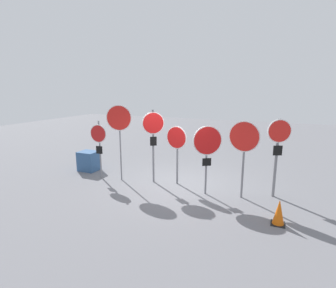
{
  "coord_description": "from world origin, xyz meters",
  "views": [
    {
      "loc": [
        3.03,
        -7.99,
        3.29
      ],
      "look_at": [
        -0.38,
        0.0,
        1.45
      ],
      "focal_mm": 28.0,
      "sensor_mm": 36.0,
      "label": 1
    }
  ],
  "objects_px": {
    "stop_sign_0": "(99,139)",
    "stop_sign_4": "(207,145)",
    "stop_sign_3": "(177,142)",
    "stop_sign_6": "(278,144)",
    "stop_sign_1": "(119,122)",
    "stop_sign_2": "(153,131)",
    "traffic_cone_0": "(279,212)",
    "storage_crate": "(89,161)",
    "stop_sign_5": "(244,142)"
  },
  "relations": [
    {
      "from": "stop_sign_4",
      "to": "stop_sign_6",
      "type": "bearing_deg",
      "value": -14.3
    },
    {
      "from": "stop_sign_1",
      "to": "stop_sign_6",
      "type": "relative_size",
      "value": 1.13
    },
    {
      "from": "stop_sign_5",
      "to": "traffic_cone_0",
      "type": "height_order",
      "value": "stop_sign_5"
    },
    {
      "from": "stop_sign_0",
      "to": "traffic_cone_0",
      "type": "distance_m",
      "value": 6.36
    },
    {
      "from": "stop_sign_2",
      "to": "stop_sign_4",
      "type": "xyz_separation_m",
      "value": [
        2.0,
        -0.33,
        -0.25
      ]
    },
    {
      "from": "stop_sign_6",
      "to": "traffic_cone_0",
      "type": "xyz_separation_m",
      "value": [
        0.15,
        -1.76,
        -1.34
      ]
    },
    {
      "from": "stop_sign_1",
      "to": "stop_sign_2",
      "type": "bearing_deg",
      "value": -4.13
    },
    {
      "from": "stop_sign_4",
      "to": "stop_sign_5",
      "type": "height_order",
      "value": "stop_sign_5"
    },
    {
      "from": "stop_sign_4",
      "to": "stop_sign_6",
      "type": "relative_size",
      "value": 0.91
    },
    {
      "from": "stop_sign_4",
      "to": "storage_crate",
      "type": "bearing_deg",
      "value": 141.8
    },
    {
      "from": "stop_sign_6",
      "to": "stop_sign_2",
      "type": "bearing_deg",
      "value": 161.44
    },
    {
      "from": "stop_sign_3",
      "to": "storage_crate",
      "type": "xyz_separation_m",
      "value": [
        -3.88,
        0.06,
        -1.1
      ]
    },
    {
      "from": "stop_sign_6",
      "to": "stop_sign_1",
      "type": "bearing_deg",
      "value": 163.54
    },
    {
      "from": "stop_sign_1",
      "to": "stop_sign_2",
      "type": "xyz_separation_m",
      "value": [
        1.19,
        0.28,
        -0.29
      ]
    },
    {
      "from": "stop_sign_4",
      "to": "traffic_cone_0",
      "type": "relative_size",
      "value": 3.39
    },
    {
      "from": "stop_sign_0",
      "to": "stop_sign_2",
      "type": "xyz_separation_m",
      "value": [
        2.02,
        0.39,
        0.34
      ]
    },
    {
      "from": "stop_sign_2",
      "to": "traffic_cone_0",
      "type": "height_order",
      "value": "stop_sign_2"
    },
    {
      "from": "stop_sign_1",
      "to": "stop_sign_0",
      "type": "bearing_deg",
      "value": 169.91
    },
    {
      "from": "stop_sign_0",
      "to": "storage_crate",
      "type": "relative_size",
      "value": 2.73
    },
    {
      "from": "stop_sign_2",
      "to": "stop_sign_3",
      "type": "bearing_deg",
      "value": -22.65
    },
    {
      "from": "stop_sign_3",
      "to": "storage_crate",
      "type": "bearing_deg",
      "value": -170.27
    },
    {
      "from": "stop_sign_0",
      "to": "stop_sign_4",
      "type": "height_order",
      "value": "stop_sign_4"
    },
    {
      "from": "stop_sign_0",
      "to": "stop_sign_4",
      "type": "relative_size",
      "value": 0.98
    },
    {
      "from": "stop_sign_0",
      "to": "stop_sign_2",
      "type": "distance_m",
      "value": 2.08
    },
    {
      "from": "stop_sign_0",
      "to": "stop_sign_3",
      "type": "bearing_deg",
      "value": 7.54
    },
    {
      "from": "stop_sign_0",
      "to": "stop_sign_4",
      "type": "xyz_separation_m",
      "value": [
        4.02,
        0.05,
        0.09
      ]
    },
    {
      "from": "stop_sign_4",
      "to": "storage_crate",
      "type": "distance_m",
      "value": 5.24
    },
    {
      "from": "stop_sign_1",
      "to": "stop_sign_5",
      "type": "distance_m",
      "value": 4.27
    },
    {
      "from": "stop_sign_4",
      "to": "stop_sign_6",
      "type": "xyz_separation_m",
      "value": [
        1.98,
        0.63,
        0.06
      ]
    },
    {
      "from": "stop_sign_6",
      "to": "stop_sign_0",
      "type": "bearing_deg",
      "value": 163.67
    },
    {
      "from": "stop_sign_5",
      "to": "traffic_cone_0",
      "type": "xyz_separation_m",
      "value": [
        1.08,
        -1.27,
        -1.43
      ]
    },
    {
      "from": "stop_sign_1",
      "to": "stop_sign_6",
      "type": "distance_m",
      "value": 5.23
    },
    {
      "from": "stop_sign_3",
      "to": "stop_sign_4",
      "type": "height_order",
      "value": "stop_sign_4"
    },
    {
      "from": "stop_sign_1",
      "to": "stop_sign_2",
      "type": "relative_size",
      "value": 1.06
    },
    {
      "from": "stop_sign_1",
      "to": "stop_sign_3",
      "type": "xyz_separation_m",
      "value": [
        2.0,
        0.43,
        -0.64
      ]
    },
    {
      "from": "stop_sign_3",
      "to": "stop_sign_5",
      "type": "distance_m",
      "value": 2.29
    },
    {
      "from": "stop_sign_3",
      "to": "stop_sign_5",
      "type": "relative_size",
      "value": 0.86
    },
    {
      "from": "stop_sign_3",
      "to": "stop_sign_4",
      "type": "distance_m",
      "value": 1.29
    },
    {
      "from": "stop_sign_4",
      "to": "stop_sign_1",
      "type": "bearing_deg",
      "value": 147.07
    },
    {
      "from": "stop_sign_3",
      "to": "stop_sign_4",
      "type": "bearing_deg",
      "value": -11.56
    },
    {
      "from": "stop_sign_6",
      "to": "traffic_cone_0",
      "type": "relative_size",
      "value": 3.74
    },
    {
      "from": "traffic_cone_0",
      "to": "storage_crate",
      "type": "distance_m",
      "value": 7.4
    },
    {
      "from": "stop_sign_0",
      "to": "stop_sign_5",
      "type": "distance_m",
      "value": 5.09
    },
    {
      "from": "stop_sign_1",
      "to": "stop_sign_4",
      "type": "relative_size",
      "value": 1.25
    },
    {
      "from": "stop_sign_0",
      "to": "stop_sign_5",
      "type": "bearing_deg",
      "value": -1.05
    },
    {
      "from": "stop_sign_0",
      "to": "stop_sign_6",
      "type": "xyz_separation_m",
      "value": [
        6.0,
        0.69,
        0.15
      ]
    },
    {
      "from": "stop_sign_0",
      "to": "traffic_cone_0",
      "type": "relative_size",
      "value": 3.33
    },
    {
      "from": "traffic_cone_0",
      "to": "stop_sign_6",
      "type": "bearing_deg",
      "value": 94.99
    },
    {
      "from": "traffic_cone_0",
      "to": "stop_sign_4",
      "type": "bearing_deg",
      "value": 152.16
    },
    {
      "from": "stop_sign_1",
      "to": "stop_sign_4",
      "type": "height_order",
      "value": "stop_sign_1"
    }
  ]
}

